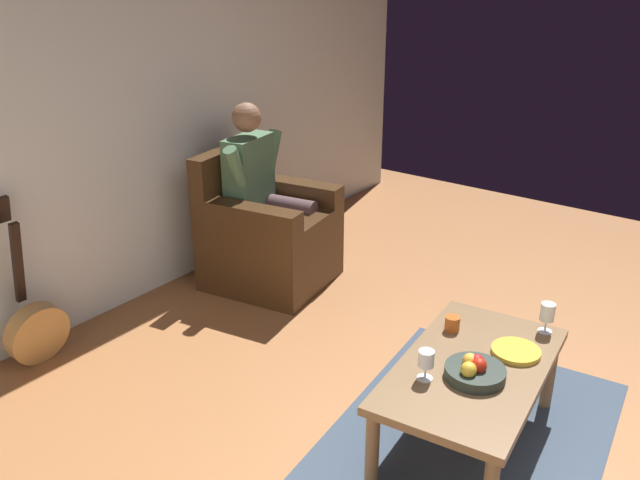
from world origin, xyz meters
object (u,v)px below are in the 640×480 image
(armchair, at_px, (266,236))
(decorative_dish, at_px, (516,351))
(person_seated, at_px, (266,190))
(coffee_table, at_px, (472,376))
(fruit_bowl, at_px, (475,370))
(guitar, at_px, (36,327))
(candle_jar, at_px, (452,324))
(wine_glass_near, at_px, (547,314))
(wine_glass_far, at_px, (426,361))

(armchair, bearing_deg, decorative_dish, 65.26)
(person_seated, bearing_deg, coffee_table, 58.70)
(person_seated, distance_m, fruit_bowl, 2.13)
(coffee_table, relative_size, decorative_dish, 5.01)
(guitar, bearing_deg, candle_jar, 116.28)
(wine_glass_near, distance_m, wine_glass_far, 0.76)
(wine_glass_near, bearing_deg, armchair, -97.97)
(coffee_table, xyz_separation_m, candle_jar, (-0.22, -0.22, 0.10))
(armchair, distance_m, decorative_dish, 2.10)
(guitar, bearing_deg, wine_glass_near, 117.70)
(armchair, distance_m, guitar, 1.61)
(guitar, distance_m, candle_jar, 2.31)
(decorative_dish, xyz_separation_m, candle_jar, (-0.02, -0.33, 0.03))
(guitar, bearing_deg, fruit_bowl, 106.91)
(guitar, xyz_separation_m, decorative_dish, (-1.00, 2.39, 0.23))
(decorative_dish, bearing_deg, candle_jar, -92.63)
(fruit_bowl, bearing_deg, decorative_dish, 166.02)
(armchair, bearing_deg, fruit_bowl, 57.03)
(armchair, height_order, person_seated, person_seated)
(armchair, relative_size, decorative_dish, 4.16)
(decorative_dish, bearing_deg, guitar, -67.30)
(coffee_table, relative_size, wine_glass_near, 7.31)
(wine_glass_far, height_order, decorative_dish, wine_glass_far)
(guitar, bearing_deg, armchair, 166.65)
(candle_jar, bearing_deg, person_seated, -108.12)
(fruit_bowl, relative_size, decorative_dish, 1.18)
(wine_glass_far, distance_m, fruit_bowl, 0.22)
(person_seated, height_order, wine_glass_near, person_seated)
(wine_glass_far, height_order, candle_jar, wine_glass_far)
(armchair, bearing_deg, wine_glass_far, 51.61)
(wine_glass_near, relative_size, decorative_dish, 0.69)
(guitar, height_order, decorative_dish, guitar)
(wine_glass_far, bearing_deg, wine_glass_near, 158.15)
(armchair, height_order, wine_glass_near, armchair)
(coffee_table, height_order, wine_glass_near, wine_glass_near)
(person_seated, bearing_deg, wine_glass_far, 51.51)
(armchair, bearing_deg, candle_jar, 62.83)
(wine_glass_near, distance_m, candle_jar, 0.46)
(coffee_table, distance_m, fruit_bowl, 0.14)
(guitar, relative_size, decorative_dish, 4.31)
(coffee_table, height_order, fruit_bowl, fruit_bowl)
(guitar, relative_size, wine_glass_near, 6.29)
(fruit_bowl, height_order, decorative_dish, fruit_bowl)
(coffee_table, relative_size, fruit_bowl, 4.25)
(person_seated, bearing_deg, decorative_dish, 65.20)
(fruit_bowl, bearing_deg, person_seated, -113.93)
(wine_glass_far, relative_size, candle_jar, 1.87)
(coffee_table, xyz_separation_m, wine_glass_far, (0.22, -0.12, 0.15))
(wine_glass_near, height_order, wine_glass_far, wine_glass_near)
(candle_jar, bearing_deg, fruit_bowl, 39.92)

